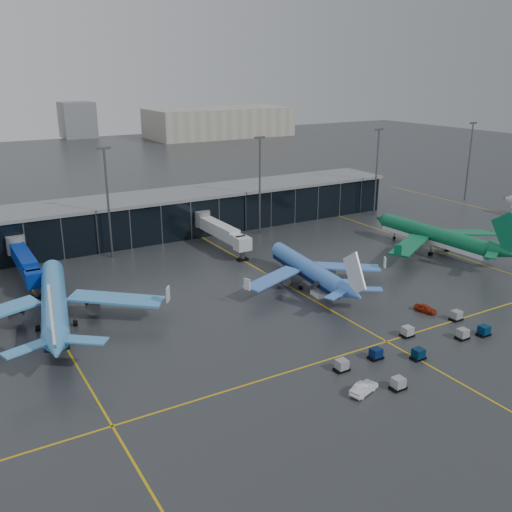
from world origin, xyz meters
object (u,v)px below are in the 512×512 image
baggage_carts (420,345)px  airliner_aer_lingus (434,225)px  airliner_klm_near (308,259)px  service_van_red (425,308)px  service_van_white (364,388)px  airliner_arkefly (52,287)px  mobile_airstair (319,292)px

baggage_carts → airliner_aer_lingus: bearing=41.2°
airliner_klm_near → service_van_red: airliner_klm_near is taller
baggage_carts → service_van_white: baggage_carts is taller
airliner_arkefly → service_van_white: (30.88, -44.15, -5.99)m
mobile_airstair → airliner_arkefly: bearing=171.4°
baggage_carts → airliner_klm_near: bearing=88.0°
service_van_white → service_van_red: bearing=-78.0°
airliner_klm_near → mobile_airstair: size_ratio=10.60×
airliner_aer_lingus → baggage_carts: (-39.88, -34.86, -5.72)m
mobile_airstair → baggage_carts: bearing=-82.4°
airliner_aer_lingus → service_van_white: size_ratio=8.77×
airliner_arkefly → baggage_carts: airliner_arkefly is taller
mobile_airstair → service_van_red: (11.86, -16.00, -0.08)m
airliner_arkefly → service_van_white: 54.21m
airliner_klm_near → mobile_airstair: (-1.43, -5.95, -4.84)m
airliner_klm_near → service_van_white: (-17.09, -37.15, -4.82)m
airliner_aer_lingus → service_van_red: airliner_aer_lingus is taller
mobile_airstair → airliner_aer_lingus: bearing=19.4°
airliner_arkefly → service_van_white: size_ratio=9.18×
mobile_airstair → airliner_klm_near: bearing=83.4°
baggage_carts → service_van_white: size_ratio=6.35×
airliner_aer_lingus → service_van_red: size_ratio=10.36×
service_van_red → baggage_carts: bearing=-154.8°
airliner_aer_lingus → service_van_white: airliner_aer_lingus is taller
airliner_aer_lingus → service_van_white: bearing=-146.6°
airliner_aer_lingus → service_van_white: 69.00m
airliner_arkefly → baggage_carts: 61.20m
airliner_arkefly → baggage_carts: bearing=-28.8°
airliner_arkefly → airliner_klm_near: (47.97, -7.00, -1.16)m
airliner_klm_near → service_van_red: bearing=-58.1°
airliner_arkefly → mobile_airstair: (46.53, -12.95, -6.01)m
airliner_arkefly → service_van_red: (58.39, -28.95, -6.09)m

